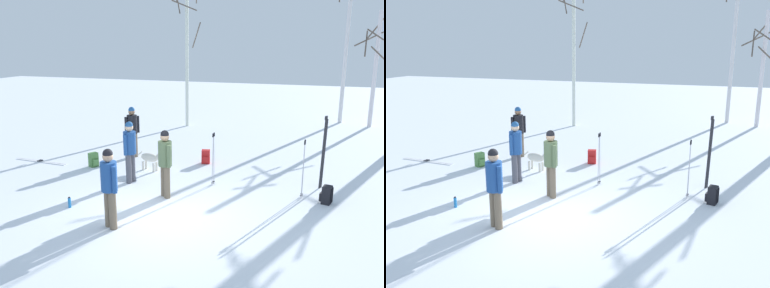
# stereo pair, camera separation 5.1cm
# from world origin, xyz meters

# --- Properties ---
(ground_plane) EXTENTS (60.00, 60.00, 0.00)m
(ground_plane) POSITION_xyz_m (0.00, 0.00, 0.00)
(ground_plane) COLOR white
(person_0) EXTENTS (0.41, 0.38, 1.72)m
(person_0) POSITION_xyz_m (-0.42, 1.09, 0.98)
(person_0) COLOR #72604C
(person_0) RESTS_ON ground_plane
(person_1) EXTENTS (0.38, 0.42, 1.72)m
(person_1) POSITION_xyz_m (-2.85, 4.12, 0.98)
(person_1) COLOR #72604C
(person_1) RESTS_ON ground_plane
(person_2) EXTENTS (0.34, 0.52, 1.72)m
(person_2) POSITION_xyz_m (-1.76, 1.81, 0.98)
(person_2) COLOR #4C4C56
(person_2) RESTS_ON ground_plane
(person_3) EXTENTS (0.47, 0.34, 1.72)m
(person_3) POSITION_xyz_m (-0.84, -0.90, 0.98)
(person_3) COLOR #72604C
(person_3) RESTS_ON ground_plane
(dog) EXTENTS (0.89, 0.33, 0.57)m
(dog) POSITION_xyz_m (-1.65, 2.92, 0.39)
(dog) COLOR beige
(dog) RESTS_ON ground_plane
(ski_pair_planted_0) EXTENTS (0.12, 0.18, 1.95)m
(ski_pair_planted_0) POSITION_xyz_m (3.27, 3.05, 0.97)
(ski_pair_planted_0) COLOR black
(ski_pair_planted_0) RESTS_ON ground_plane
(ski_pair_lying_0) EXTENTS (1.95, 0.28, 0.05)m
(ski_pair_lying_0) POSITION_xyz_m (-5.44, 2.65, 0.01)
(ski_pair_lying_0) COLOR white
(ski_pair_lying_0) RESTS_ON ground_plane
(ski_poles_0) EXTENTS (0.07, 0.22, 1.45)m
(ski_poles_0) POSITION_xyz_m (0.47, 2.33, 0.77)
(ski_poles_0) COLOR #B2B2BC
(ski_poles_0) RESTS_ON ground_plane
(ski_poles_1) EXTENTS (0.07, 0.22, 1.48)m
(ski_poles_1) POSITION_xyz_m (2.83, 2.14, 0.79)
(ski_poles_1) COLOR #B2B2BC
(ski_poles_1) RESTS_ON ground_plane
(backpack_0) EXTENTS (0.32, 0.30, 0.44)m
(backpack_0) POSITION_xyz_m (3.42, 1.93, 0.21)
(backpack_0) COLOR black
(backpack_0) RESTS_ON ground_plane
(backpack_1) EXTENTS (0.34, 0.32, 0.44)m
(backpack_1) POSITION_xyz_m (-3.53, 2.75, 0.21)
(backpack_1) COLOR #4C7F3F
(backpack_1) RESTS_ON ground_plane
(backpack_2) EXTENTS (0.30, 0.32, 0.44)m
(backpack_2) POSITION_xyz_m (-0.31, 4.20, 0.21)
(backpack_2) COLOR red
(backpack_2) RESTS_ON ground_plane
(water_bottle_0) EXTENTS (0.07, 0.07, 0.26)m
(water_bottle_0) POSITION_xyz_m (-2.30, -0.28, 0.12)
(water_bottle_0) COLOR #1E72BF
(water_bottle_0) RESTS_ON ground_plane
(water_bottle_1) EXTENTS (0.08, 0.08, 0.27)m
(water_bottle_1) POSITION_xyz_m (-2.09, 1.17, 0.13)
(water_bottle_1) COLOR #1E72BF
(water_bottle_1) RESTS_ON ground_plane
(birch_tree_0) EXTENTS (1.18, 1.30, 6.50)m
(birch_tree_0) POSITION_xyz_m (-2.86, 9.67, 3.36)
(birch_tree_0) COLOR silver
(birch_tree_0) RESTS_ON ground_plane
(birch_tree_1) EXTENTS (1.17, 1.14, 7.71)m
(birch_tree_1) POSITION_xyz_m (3.85, 12.75, 3.98)
(birch_tree_1) COLOR silver
(birch_tree_1) RESTS_ON ground_plane
(birch_tree_2) EXTENTS (1.39, 1.51, 5.12)m
(birch_tree_2) POSITION_xyz_m (5.10, 12.22, 2.72)
(birch_tree_2) COLOR silver
(birch_tree_2) RESTS_ON ground_plane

